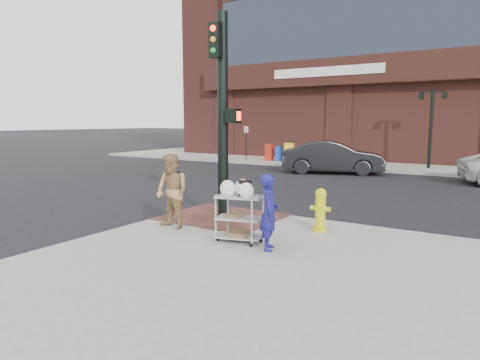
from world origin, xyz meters
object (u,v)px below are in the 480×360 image
Objects in this scene: pedestrian_tan at (172,191)px; utility_cart at (239,214)px; sedan_dark at (333,157)px; traffic_signal_pole at (223,111)px; woman_blue at (269,212)px; fire_hydrant at (320,209)px; lamp_post at (431,120)px.

pedestrian_tan is 1.90m from utility_cart.
traffic_signal_pole is at bearing 167.60° from sedan_dark.
woman_blue is 1.50× the size of fire_hydrant.
pedestrian_tan is 3.35m from fire_hydrant.
sedan_dark reaches higher than woman_blue.
utility_cart is 1.31× the size of fire_hydrant.
lamp_post is 15.43m from traffic_signal_pole.
utility_cart is (2.81, -13.13, -0.08)m from sedan_dark.
woman_blue is 1.15× the size of utility_cart.
traffic_signal_pole is 3.44× the size of woman_blue.
fire_hydrant is (0.05, -15.11, -1.97)m from lamp_post.
utility_cart is at bearing 53.56° from woman_blue.
lamp_post is at bearing -65.62° from sedan_dark.
lamp_post is 3.15× the size of utility_cart.
fire_hydrant is (3.89, -11.47, -0.16)m from sedan_dark.
traffic_signal_pole reaches higher than sedan_dark.
utility_cart is at bearing -93.51° from lamp_post.
sedan_dark is at bearing 102.10° from utility_cart.
pedestrian_tan reaches higher than utility_cart.
utility_cart is (-1.03, -16.77, -1.89)m from lamp_post.
fire_hydrant is at bearing -89.82° from lamp_post.
woman_blue is (2.21, -1.70, -1.95)m from traffic_signal_pole.
traffic_signal_pole reaches higher than pedestrian_tan.
fire_hydrant is (2.52, 0.11, -2.19)m from traffic_signal_pole.
sedan_dark is at bearing 96.72° from traffic_signal_pole.
pedestrian_tan is (-2.64, 0.26, 0.13)m from woman_blue.
pedestrian_tan is at bearing -152.33° from fire_hydrant.
fire_hydrant is at bearing 2.57° from traffic_signal_pole.
sedan_dark is (-0.94, 13.02, -0.20)m from pedestrian_tan.
sedan_dark reaches higher than utility_cart.
lamp_post reaches higher than pedestrian_tan.
woman_blue is at bearing -90.91° from lamp_post.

